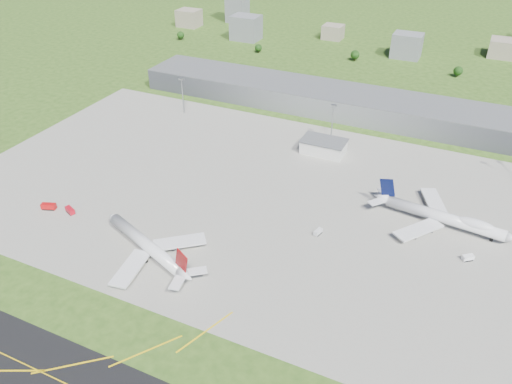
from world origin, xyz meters
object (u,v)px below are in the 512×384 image
at_px(tug_yellow, 127,229).
at_px(crash_tender, 70,211).
at_px(fire_truck, 49,207).
at_px(airliner_red_twin, 149,247).
at_px(van_white_far, 468,258).
at_px(airliner_blue_quad, 444,218).
at_px(van_white_near, 318,232).

bearing_deg(tug_yellow, crash_tender, 168.28).
bearing_deg(tug_yellow, fire_truck, 170.53).
xyz_separation_m(airliner_red_twin, van_white_far, (131.36, 57.01, -3.43)).
height_order(airliner_blue_quad, van_white_far, airliner_blue_quad).
bearing_deg(crash_tender, van_white_far, 36.13).
relative_size(crash_tender, tug_yellow, 1.78).
distance_m(airliner_red_twin, crash_tender, 56.99).
distance_m(airliner_blue_quad, van_white_far, 26.16).
bearing_deg(crash_tender, airliner_red_twin, 11.71).
distance_m(fire_truck, van_white_far, 205.52).
xyz_separation_m(airliner_red_twin, tug_yellow, (-20.49, 10.47, -3.89)).
bearing_deg(van_white_near, fire_truck, 120.81).
height_order(fire_truck, tug_yellow, fire_truck).
xyz_separation_m(fire_truck, tug_yellow, (47.81, 2.12, -0.77)).
bearing_deg(airliner_blue_quad, fire_truck, -152.34).
distance_m(airliner_red_twin, fire_truck, 68.89).
bearing_deg(airliner_blue_quad, van_white_far, -50.91).
bearing_deg(tug_yellow, airliner_red_twin, -39.08).
height_order(crash_tender, van_white_far, crash_tender).
bearing_deg(tug_yellow, van_white_far, 5.02).
bearing_deg(van_white_far, crash_tender, 155.57).
height_order(airliner_red_twin, fire_truck, airliner_red_twin).
xyz_separation_m(crash_tender, van_white_far, (187.32, 46.73, -0.22)).
bearing_deg(airliner_red_twin, airliner_blue_quad, -124.83).
relative_size(airliner_blue_quad, van_white_near, 12.72).
distance_m(crash_tender, van_white_far, 193.06).
relative_size(airliner_red_twin, crash_tender, 9.73).
height_order(fire_truck, crash_tender, fire_truck).
height_order(airliner_blue_quad, tug_yellow, airliner_blue_quad).
bearing_deg(fire_truck, van_white_far, -5.67).
bearing_deg(crash_tender, airliner_blue_quad, 43.71).
bearing_deg(airliner_red_twin, fire_truck, 14.33).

